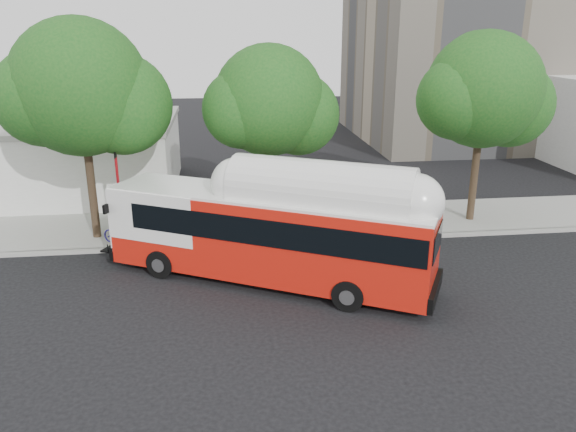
# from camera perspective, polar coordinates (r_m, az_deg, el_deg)

# --- Properties ---
(ground) EXTENTS (120.00, 120.00, 0.00)m
(ground) POSITION_cam_1_polar(r_m,az_deg,el_deg) (21.75, 2.31, -6.50)
(ground) COLOR black
(ground) RESTS_ON ground
(sidewalk) EXTENTS (60.00, 5.00, 0.15)m
(sidewalk) POSITION_cam_1_polar(r_m,az_deg,el_deg) (27.68, 0.16, -0.69)
(sidewalk) COLOR gray
(sidewalk) RESTS_ON ground
(curb_strip) EXTENTS (60.00, 0.30, 0.15)m
(curb_strip) POSITION_cam_1_polar(r_m,az_deg,el_deg) (25.26, 0.89, -2.62)
(curb_strip) COLOR gray
(curb_strip) RESTS_ON ground
(red_curb_segment) EXTENTS (10.00, 0.32, 0.16)m
(red_curb_segment) POSITION_cam_1_polar(r_m,az_deg,el_deg) (25.05, -5.93, -2.90)
(red_curb_segment) COLOR maroon
(red_curb_segment) RESTS_ON ground
(street_tree_left) EXTENTS (6.67, 5.80, 9.74)m
(street_tree_left) POSITION_cam_1_polar(r_m,az_deg,el_deg) (25.66, -19.23, 11.75)
(street_tree_left) COLOR #2D2116
(street_tree_left) RESTS_ON ground
(street_tree_mid) EXTENTS (5.75, 5.00, 8.62)m
(street_tree_mid) POSITION_cam_1_polar(r_m,az_deg,el_deg) (25.84, -1.04, 11.23)
(street_tree_mid) COLOR #2D2116
(street_tree_mid) RESTS_ON ground
(street_tree_right) EXTENTS (6.21, 5.40, 9.18)m
(street_tree_right) POSITION_cam_1_polar(r_m,az_deg,el_deg) (28.45, 19.97, 11.54)
(street_tree_right) COLOR #2D2116
(street_tree_right) RESTS_ON ground
(low_commercial_bldg) EXTENTS (16.20, 10.20, 4.25)m
(low_commercial_bldg) POSITION_cam_1_polar(r_m,az_deg,el_deg) (35.80, -24.43, 5.55)
(low_commercial_bldg) COLOR silver
(low_commercial_bldg) RESTS_ON ground
(transit_bus) EXTENTS (12.75, 8.23, 3.91)m
(transit_bus) POSITION_cam_1_polar(r_m,az_deg,el_deg) (20.95, -1.82, -2.06)
(transit_bus) COLOR red
(transit_bus) RESTS_ON ground
(signal_pole) EXTENTS (0.12, 0.40, 4.21)m
(signal_pole) POSITION_cam_1_polar(r_m,az_deg,el_deg) (25.51, -16.73, 1.74)
(signal_pole) COLOR #A51119
(signal_pole) RESTS_ON ground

